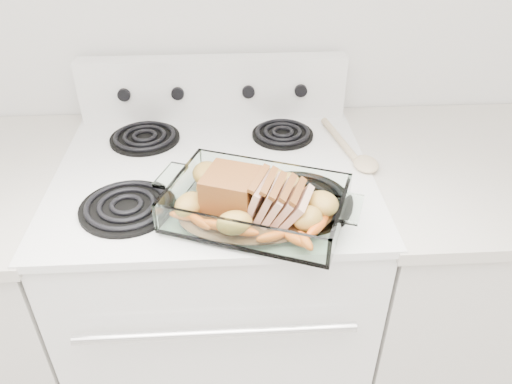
{
  "coord_description": "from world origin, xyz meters",
  "views": [
    {
      "loc": [
        0.04,
        0.59,
        1.6
      ],
      "look_at": [
        0.1,
        1.46,
        0.99
      ],
      "focal_mm": 35.0,
      "sensor_mm": 36.0,
      "label": 1
    }
  ],
  "objects": [
    {
      "name": "wooden_spoon",
      "position": [
        0.36,
        1.69,
        0.95
      ],
      "size": [
        0.1,
        0.29,
        0.02
      ],
      "rotation": [
        0.0,
        0.0,
        0.19
      ],
      "color": "beige",
      "rests_on": "electric_range"
    },
    {
      "name": "baking_dish",
      "position": [
        0.1,
        1.44,
        0.96
      ],
      "size": [
        0.36,
        0.24,
        0.07
      ],
      "rotation": [
        0.0,
        0.0,
        -0.37
      ],
      "color": "white",
      "rests_on": "electric_range"
    },
    {
      "name": "roast_vegetables",
      "position": [
        0.09,
        1.48,
        0.97
      ],
      "size": [
        0.4,
        0.22,
        0.05
      ],
      "rotation": [
        0.0,
        0.0,
        -0.18
      ],
      "color": "#E55720",
      "rests_on": "baking_dish"
    },
    {
      "name": "counter_right",
      "position": [
        0.67,
        1.66,
        0.47
      ],
      "size": [
        0.58,
        0.68,
        0.93
      ],
      "color": "silver",
      "rests_on": "ground"
    },
    {
      "name": "pork_roast",
      "position": [
        0.07,
        1.44,
        0.99
      ],
      "size": [
        0.22,
        0.11,
        0.09
      ],
      "rotation": [
        0.0,
        0.0,
        -0.03
      ],
      "color": "brown",
      "rests_on": "baking_dish"
    },
    {
      "name": "electric_range",
      "position": [
        0.0,
        1.66,
        0.48
      ],
      "size": [
        0.78,
        0.7,
        1.12
      ],
      "color": "white",
      "rests_on": "ground"
    }
  ]
}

